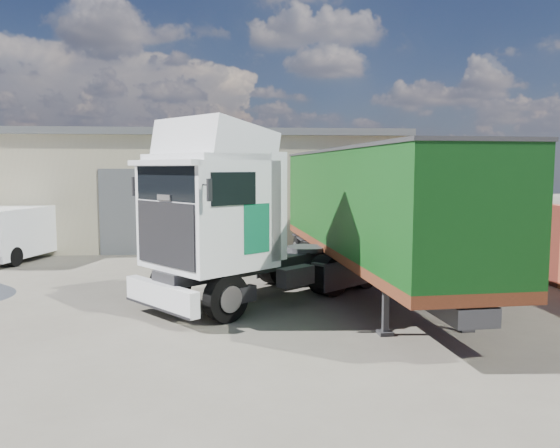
{
  "coord_description": "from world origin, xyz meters",
  "views": [
    {
      "loc": [
        1.56,
        -13.13,
        3.63
      ],
      "look_at": [
        2.93,
        3.0,
        1.97
      ],
      "focal_mm": 35.0,
      "sensor_mm": 36.0,
      "label": 1
    }
  ],
  "objects": [
    {
      "name": "panel_van",
      "position": [
        -7.06,
        9.29,
        1.09
      ],
      "size": [
        3.35,
        5.5,
        2.1
      ],
      "rotation": [
        0.0,
        0.0,
        -0.26
      ],
      "color": "black",
      "rests_on": "ground"
    },
    {
      "name": "ground",
      "position": [
        0.0,
        0.0,
        0.0
      ],
      "size": [
        120.0,
        120.0,
        0.0
      ],
      "primitive_type": "plane",
      "color": "#2C2A24",
      "rests_on": "ground"
    },
    {
      "name": "brick_boundary_wall",
      "position": [
        11.5,
        6.0,
        1.25
      ],
      "size": [
        0.35,
        26.0,
        2.5
      ],
      "primitive_type": "cube",
      "color": "maroon",
      "rests_on": "ground"
    },
    {
      "name": "tractor_unit",
      "position": [
        1.63,
        1.29,
        2.04
      ],
      "size": [
        7.23,
        6.62,
        4.86
      ],
      "rotation": [
        0.0,
        0.0,
        -0.88
      ],
      "color": "black",
      "rests_on": "ground"
    },
    {
      "name": "box_trailer",
      "position": [
        5.51,
        2.38,
        2.55
      ],
      "size": [
        3.48,
        12.71,
        4.18
      ],
      "rotation": [
        0.0,
        0.0,
        0.07
      ],
      "color": "#2D2D30",
      "rests_on": "ground"
    },
    {
      "name": "warehouse",
      "position": [
        -6.0,
        16.0,
        2.66
      ],
      "size": [
        30.6,
        12.6,
        5.42
      ],
      "color": "#C4B896",
      "rests_on": "ground"
    }
  ]
}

